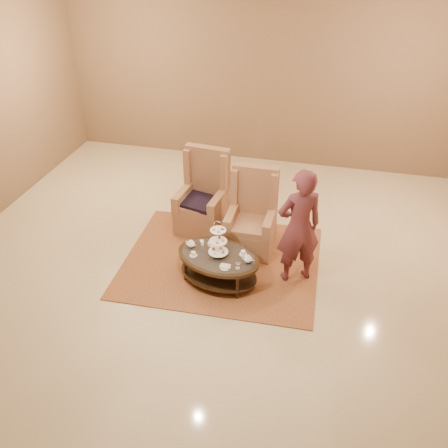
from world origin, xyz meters
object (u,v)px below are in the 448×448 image
(tea_table, at_px, (218,260))
(person, at_px, (299,227))
(armchair_right, at_px, (252,223))
(armchair_left, at_px, (204,202))

(tea_table, distance_m, person, 1.18)
(armchair_right, bearing_deg, armchair_left, 156.19)
(tea_table, relative_size, person, 0.79)
(armchair_left, xyz_separation_m, person, (1.60, -0.99, 0.40))
(armchair_left, xyz_separation_m, armchair_right, (0.86, -0.37, -0.02))
(armchair_left, distance_m, person, 1.92)
(tea_table, height_order, person, person)
(armchair_left, relative_size, armchair_right, 1.04)
(tea_table, relative_size, armchair_right, 1.06)
(armchair_right, xyz_separation_m, person, (0.74, -0.61, 0.42))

